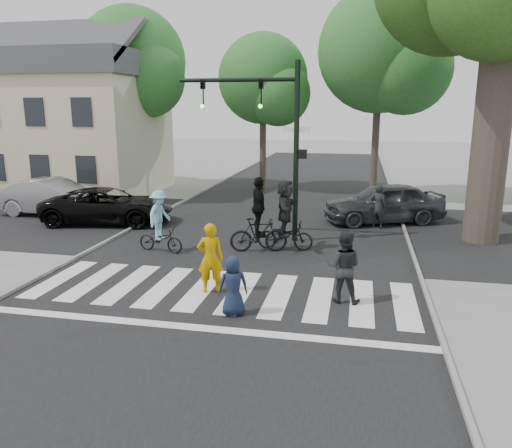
{
  "coord_description": "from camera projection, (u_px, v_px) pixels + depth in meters",
  "views": [
    {
      "loc": [
        3.31,
        -10.44,
        4.53
      ],
      "look_at": [
        0.5,
        3.0,
        1.3
      ],
      "focal_mm": 35.0,
      "sensor_mm": 36.0,
      "label": 1
    }
  ],
  "objects": [
    {
      "name": "bg_tree_1",
      "position": [
        135.0,
        66.0,
        26.6
      ],
      "size": [
        6.09,
        5.8,
        9.8
      ],
      "color": "brown",
      "rests_on": "ground"
    },
    {
      "name": "cyclist_mid",
      "position": [
        259.0,
        221.0,
        15.8
      ],
      "size": [
        1.91,
        1.2,
        2.41
      ],
      "color": "black",
      "rests_on": "ground"
    },
    {
      "name": "bystander_dark",
      "position": [
        378.0,
        206.0,
        18.96
      ],
      "size": [
        0.71,
        0.56,
        1.69
      ],
      "primitive_type": "imported",
      "rotation": [
        0.0,
        0.0,
        2.85
      ],
      "color": "black",
      "rests_on": "ground"
    },
    {
      "name": "bg_tree_3",
      "position": [
        387.0,
        55.0,
        23.74
      ],
      "size": [
        6.3,
        6.0,
        10.2
      ],
      "color": "brown",
      "rests_on": "ground"
    },
    {
      "name": "bg_tree_0",
      "position": [
        57.0,
        78.0,
        28.22
      ],
      "size": [
        5.46,
        5.2,
        8.97
      ],
      "color": "brown",
      "rests_on": "ground"
    },
    {
      "name": "car_grey",
      "position": [
        384.0,
        203.0,
        19.87
      ],
      "size": [
        5.1,
        3.47,
        1.61
      ],
      "primitive_type": "imported",
      "rotation": [
        0.0,
        0.0,
        -1.2
      ],
      "color": "#34353A",
      "rests_on": "ground"
    },
    {
      "name": "road_stem",
      "position": [
        254.0,
        248.0,
        16.4
      ],
      "size": [
        10.0,
        70.0,
        0.01
      ],
      "primitive_type": "cube",
      "color": "black",
      "rests_on": "ground"
    },
    {
      "name": "bg_tree_2",
      "position": [
        267.0,
        83.0,
        26.5
      ],
      "size": [
        5.04,
        4.8,
        8.4
      ],
      "color": "brown",
      "rests_on": "ground"
    },
    {
      "name": "road_cross",
      "position": [
        270.0,
        227.0,
        19.26
      ],
      "size": [
        70.0,
        10.0,
        0.01
      ],
      "primitive_type": "cube",
      "color": "black",
      "rests_on": "ground"
    },
    {
      "name": "cyclist_right",
      "position": [
        285.0,
        219.0,
        16.02
      ],
      "size": [
        1.81,
        1.69,
        2.29
      ],
      "color": "black",
      "rests_on": "ground"
    },
    {
      "name": "car_suv",
      "position": [
        108.0,
        206.0,
        19.8
      ],
      "size": [
        5.36,
        3.11,
        1.4
      ],
      "primitive_type": "imported",
      "rotation": [
        0.0,
        0.0,
        1.73
      ],
      "color": "black",
      "rests_on": "ground"
    },
    {
      "name": "pedestrian_child",
      "position": [
        233.0,
        286.0,
        11.0
      ],
      "size": [
        0.78,
        0.65,
        1.37
      ],
      "primitive_type": "imported",
      "rotation": [
        0.0,
        0.0,
        3.53
      ],
      "color": "#19243E",
      "rests_on": "ground"
    },
    {
      "name": "house",
      "position": [
        77.0,
        121.0,
        26.38
      ],
      "size": [
        8.4,
        8.1,
        8.82
      ],
      "color": "beige",
      "rests_on": "ground"
    },
    {
      "name": "ground",
      "position": [
        209.0,
        306.0,
        11.64
      ],
      "size": [
        120.0,
        120.0,
        0.0
      ],
      "primitive_type": "plane",
      "color": "gray",
      "rests_on": "ground"
    },
    {
      "name": "cyclist_left",
      "position": [
        160.0,
        225.0,
        15.8
      ],
      "size": [
        1.65,
        1.12,
        2.0
      ],
      "color": "black",
      "rests_on": "ground"
    },
    {
      "name": "pedestrian_adult",
      "position": [
        344.0,
        267.0,
        11.71
      ],
      "size": [
        0.9,
        0.73,
        1.73
      ],
      "primitive_type": "imported",
      "rotation": [
        0.0,
        0.0,
        3.05
      ],
      "color": "black",
      "rests_on": "ground"
    },
    {
      "name": "pedestrian_woman",
      "position": [
        210.0,
        258.0,
        12.32
      ],
      "size": [
        0.74,
        0.6,
        1.78
      ],
      "primitive_type": "imported",
      "rotation": [
        0.0,
        0.0,
        3.44
      ],
      "color": "#C28600",
      "rests_on": "ground"
    },
    {
      "name": "car_silver",
      "position": [
        54.0,
        197.0,
        21.27
      ],
      "size": [
        4.75,
        1.67,
        1.57
      ],
      "primitive_type": "imported",
      "rotation": [
        0.0,
        0.0,
        1.57
      ],
      "color": "gray",
      "rests_on": "ground"
    },
    {
      "name": "traffic_signal",
      "position": [
        271.0,
        126.0,
        16.58
      ],
      "size": [
        4.45,
        0.29,
        6.0
      ],
      "color": "black",
      "rests_on": "ground"
    },
    {
      "name": "curb_right",
      "position": [
        413.0,
        256.0,
        15.39
      ],
      "size": [
        0.1,
        70.0,
        0.1
      ],
      "primitive_type": "cube",
      "color": "gray",
      "rests_on": "ground"
    },
    {
      "name": "curb_left",
      "position": [
        112.0,
        239.0,
        17.4
      ],
      "size": [
        0.1,
        70.0,
        0.1
      ],
      "primitive_type": "cube",
      "color": "gray",
      "rests_on": "ground"
    },
    {
      "name": "crosswalk",
      "position": [
        217.0,
        295.0,
        12.27
      ],
      "size": [
        10.0,
        3.85,
        0.01
      ],
      "color": "silver",
      "rests_on": "ground"
    }
  ]
}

